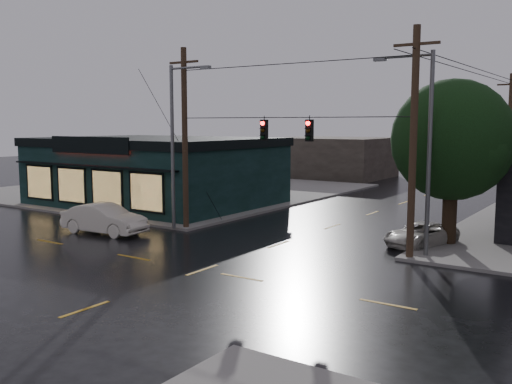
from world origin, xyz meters
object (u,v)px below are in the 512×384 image
Objects in this scene: sedan_cream at (104,219)px; suv_silver at (421,235)px; utility_pole_nw at (186,229)px; utility_pole_ne at (409,260)px; corner_tree at (452,140)px.

suv_silver is at bearing -72.60° from sedan_cream.
sedan_cream reaches higher than suv_silver.
utility_pole_nw reaches higher than sedan_cream.
utility_pole_ne is 2.04× the size of sedan_cream.
corner_tree is 0.79× the size of utility_pole_nw.
utility_pole_nw is 4.57m from sedan_cream.
utility_pole_ne is at bearing -98.65° from corner_tree.
suv_silver is (12.50, 3.11, 0.58)m from utility_pole_nw.
utility_pole_nw is 13.00m from utility_pole_ne.
suv_silver is at bearing 99.15° from utility_pole_ne.
sedan_cream is 1.19× the size of suv_silver.
corner_tree is at bearing 56.45° from suv_silver.
corner_tree is 1.61× the size of sedan_cream.
corner_tree is 18.60m from sedan_cream.
utility_pole_ne is (13.00, 0.00, 0.00)m from utility_pole_nw.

